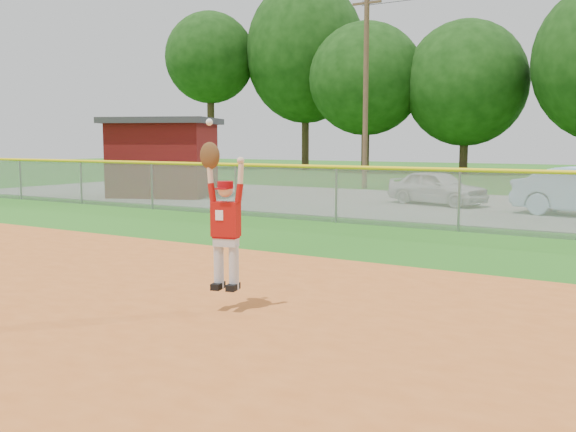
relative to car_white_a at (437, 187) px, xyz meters
name	(u,v)px	position (x,y,z in m)	size (l,w,h in m)	color
ground	(192,339)	(2.52, -15.96, -0.62)	(120.00, 120.00, 0.00)	#215F15
parking_strip	(513,209)	(2.52, 0.04, -0.61)	(44.00, 10.00, 0.03)	gray
car_white_a	(437,187)	(0.00, 0.00, 0.00)	(1.39, 3.47, 1.18)	silver
utility_shed	(163,157)	(-10.30, -2.33, 0.95)	(5.00, 4.48, 3.08)	#4E0C0B
outfield_fence	(459,195)	(2.52, -5.96, 0.26)	(40.06, 0.10, 1.55)	gray
ballplayer	(223,217)	(2.17, -14.90, 0.61)	(0.62, 0.31, 2.15)	silver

